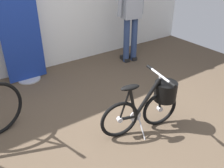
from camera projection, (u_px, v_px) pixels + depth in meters
name	position (u px, v px, depth m)	size (l,w,h in m)	color
ground_plane	(118.00, 141.00, 2.72)	(6.57, 6.57, 0.00)	brown
floor_banner_stand	(22.00, 41.00, 3.66)	(0.60, 0.36, 1.50)	#B7B7BC
folding_bike_foreground	(151.00, 103.00, 2.77)	(0.97, 0.53, 0.70)	black
visitor_near_wall	(131.00, 9.00, 4.19)	(0.53, 0.31, 1.67)	navy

